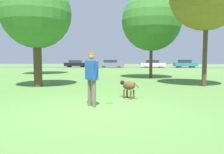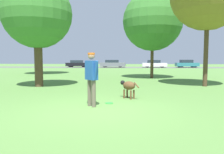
% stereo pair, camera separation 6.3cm
% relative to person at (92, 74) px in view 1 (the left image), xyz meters
% --- Properties ---
extents(ground_plane, '(120.00, 120.00, 0.00)m').
position_rel_person_xyz_m(ground_plane, '(0.24, -0.49, -1.04)').
color(ground_plane, '#56843D').
extents(far_road_strip, '(120.00, 6.00, 0.01)m').
position_rel_person_xyz_m(far_road_strip, '(0.24, 33.17, -1.04)').
color(far_road_strip, '#5B5B59').
rests_on(far_road_strip, ground_plane).
extents(person, '(0.55, 0.61, 1.74)m').
position_rel_person_xyz_m(person, '(0.00, 0.00, 0.00)').
color(person, '#665B4C').
rests_on(person, ground_plane).
extents(dog, '(0.77, 0.70, 0.69)m').
position_rel_person_xyz_m(dog, '(1.19, 1.52, -0.56)').
color(dog, brown).
rests_on(dog, ground_plane).
extents(frisbee, '(0.28, 0.28, 0.02)m').
position_rel_person_xyz_m(frisbee, '(0.52, 0.52, -1.03)').
color(frisbee, '#33D838').
rests_on(frisbee, ground_plane).
extents(tree_near_left, '(3.79, 3.79, 5.91)m').
position_rel_person_xyz_m(tree_near_left, '(-3.77, 4.92, 2.95)').
color(tree_near_left, '#4C3826').
rests_on(tree_near_left, ground_plane).
extents(tree_far_left, '(4.86, 4.86, 7.67)m').
position_rel_person_xyz_m(tree_far_left, '(-7.62, 14.63, 4.19)').
color(tree_far_left, brown).
rests_on(tree_far_left, ground_plane).
extents(tree_mid_center, '(4.69, 4.69, 6.87)m').
position_rel_person_xyz_m(tree_mid_center, '(3.14, 10.75, 3.47)').
color(tree_mid_center, '#4C3826').
rests_on(tree_mid_center, ground_plane).
extents(parked_car_black, '(4.17, 1.77, 1.31)m').
position_rel_person_xyz_m(parked_car_black, '(-8.14, 33.53, -0.39)').
color(parked_car_black, black).
rests_on(parked_car_black, ground_plane).
extents(parked_car_grey, '(4.65, 1.89, 1.37)m').
position_rel_person_xyz_m(parked_car_grey, '(-1.44, 32.89, -0.37)').
color(parked_car_grey, slate).
rests_on(parked_car_grey, ground_plane).
extents(parked_car_white, '(4.38, 1.80, 1.35)m').
position_rel_person_xyz_m(parked_car_white, '(6.07, 32.84, -0.38)').
color(parked_car_white, white).
rests_on(parked_car_white, ground_plane).
extents(parked_car_teal, '(4.00, 1.91, 1.40)m').
position_rel_person_xyz_m(parked_car_teal, '(11.92, 33.23, -0.35)').
color(parked_car_teal, teal).
rests_on(parked_car_teal, ground_plane).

